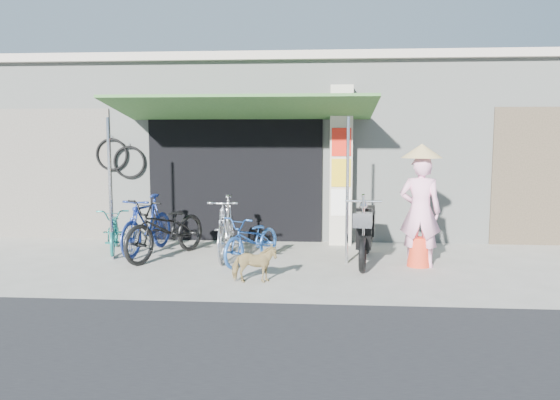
# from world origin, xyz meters

# --- Properties ---
(ground) EXTENTS (80.00, 80.00, 0.00)m
(ground) POSITION_xyz_m (0.00, 0.00, 0.00)
(ground) COLOR #AAA599
(ground) RESTS_ON ground
(bicycle_shop) EXTENTS (12.30, 5.30, 3.66)m
(bicycle_shop) POSITION_xyz_m (-0.00, 5.09, 1.83)
(bicycle_shop) COLOR #9CA199
(bicycle_shop) RESTS_ON ground
(shop_pillar) EXTENTS (0.42, 0.44, 3.00)m
(shop_pillar) POSITION_xyz_m (0.85, 2.45, 1.50)
(shop_pillar) COLOR beige
(shop_pillar) RESTS_ON ground
(awning) EXTENTS (4.60, 1.88, 2.72)m
(awning) POSITION_xyz_m (-0.90, 1.63, 2.51)
(awning) COLOR #325F2B
(awning) RESTS_ON ground
(neighbour_left) EXTENTS (2.60, 0.06, 2.60)m
(neighbour_left) POSITION_xyz_m (-5.00, 2.59, 1.30)
(neighbour_left) COLOR #6B665B
(neighbour_left) RESTS_ON ground
(bike_teal) EXTENTS (0.98, 1.63, 0.81)m
(bike_teal) POSITION_xyz_m (-3.18, 1.36, 0.40)
(bike_teal) COLOR #187069
(bike_teal) RESTS_ON ground
(bike_blue) EXTENTS (0.83, 1.78, 1.03)m
(bike_blue) POSITION_xyz_m (-2.56, 1.28, 0.51)
(bike_blue) COLOR navy
(bike_blue) RESTS_ON ground
(bike_black) EXTENTS (1.43, 2.07, 1.03)m
(bike_black) POSITION_xyz_m (-2.12, 0.94, 0.52)
(bike_black) COLOR black
(bike_black) RESTS_ON ground
(bike_silver) EXTENTS (0.55, 1.78, 1.06)m
(bike_silver) POSITION_xyz_m (-1.12, 1.04, 0.53)
(bike_silver) COLOR silver
(bike_silver) RESTS_ON ground
(bike_navy) EXTENTS (1.14, 1.58, 0.79)m
(bike_navy) POSITION_xyz_m (-0.62, 0.67, 0.40)
(bike_navy) COLOR #214E99
(bike_navy) RESTS_ON ground
(street_dog) EXTENTS (0.66, 0.36, 0.53)m
(street_dog) POSITION_xyz_m (-0.45, -0.53, 0.27)
(street_dog) COLOR tan
(street_dog) RESTS_ON ground
(moped) EXTENTS (0.59, 1.94, 1.10)m
(moped) POSITION_xyz_m (1.21, 0.89, 0.50)
(moped) COLOR black
(moped) RESTS_ON ground
(nun) EXTENTS (0.71, 0.64, 1.94)m
(nun) POSITION_xyz_m (2.04, 0.66, 0.95)
(nun) COLOR #FBA9CB
(nun) RESTS_ON ground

